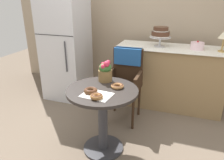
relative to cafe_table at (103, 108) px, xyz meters
The scene contains 13 objects.
ground_plane 0.51m from the cafe_table, ahead, with size 8.00×8.00×0.00m, color #6B5B4C.
back_wall 2.03m from the cafe_table, 90.00° to the left, with size 4.80×0.10×2.70m, color tan.
cafe_table is the anchor object (origin of this frame).
wicker_chair 0.76m from the cafe_table, 87.51° to the left, with size 0.42×0.45×0.95m.
paper_napkin 0.26m from the cafe_table, 91.60° to the right, with size 0.28×0.21×0.00m, color white.
donut_front 0.31m from the cafe_table, 82.84° to the right, with size 0.12×0.12×0.05m.
donut_mid 0.28m from the cafe_table, 34.92° to the left, with size 0.13×0.13×0.04m.
donut_side 0.27m from the cafe_table, 125.06° to the right, with size 0.13×0.13×0.04m.
flower_vase 0.40m from the cafe_table, 103.54° to the left, with size 0.15×0.15×0.24m.
display_counter 1.41m from the cafe_table, 67.07° to the left, with size 1.56×0.62×0.90m.
tiered_cake_stand 1.47m from the cafe_table, 73.89° to the left, with size 0.30×0.30×0.28m.
round_layer_cake 1.62m from the cafe_table, 55.75° to the left, with size 0.18×0.18×0.12m.
refrigerator 1.56m from the cafe_table, 133.67° to the left, with size 0.64×0.63×1.70m.
Camera 1 is at (0.72, -1.79, 1.59)m, focal length 34.26 mm.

